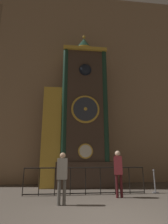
{
  "coord_description": "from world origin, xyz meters",
  "views": [
    {
      "loc": [
        -1.3,
        -4.77,
        1.62
      ],
      "look_at": [
        -0.22,
        5.33,
        4.16
      ],
      "focal_mm": 28.0,
      "sensor_mm": 36.0,
      "label": 1
    }
  ],
  "objects_px": {
    "stanchion_post": "(155,185)",
    "clock_tower": "(79,115)",
    "visitor_far": "(118,168)",
    "visitor_near": "(62,173)"
  },
  "relations": [
    {
      "from": "clock_tower",
      "to": "stanchion_post",
      "type": "xyz_separation_m",
      "value": [
        3.3,
        -2.04,
        -3.64
      ]
    },
    {
      "from": "clock_tower",
      "to": "stanchion_post",
      "type": "distance_m",
      "value": 5.32
    },
    {
      "from": "visitor_near",
      "to": "visitor_far",
      "type": "relative_size",
      "value": 0.95
    },
    {
      "from": "clock_tower",
      "to": "stanchion_post",
      "type": "relative_size",
      "value": 9.46
    },
    {
      "from": "stanchion_post",
      "to": "clock_tower",
      "type": "bearing_deg",
      "value": 148.24
    },
    {
      "from": "visitor_far",
      "to": "stanchion_post",
      "type": "relative_size",
      "value": 1.82
    },
    {
      "from": "stanchion_post",
      "to": "visitor_far",
      "type": "bearing_deg",
      "value": -159.27
    },
    {
      "from": "visitor_far",
      "to": "stanchion_post",
      "type": "bearing_deg",
      "value": 39.39
    },
    {
      "from": "clock_tower",
      "to": "visitor_near",
      "type": "height_order",
      "value": "clock_tower"
    },
    {
      "from": "visitor_far",
      "to": "clock_tower",
      "type": "bearing_deg",
      "value": 136.12
    }
  ]
}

